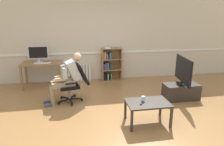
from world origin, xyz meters
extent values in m
plane|color=olive|center=(0.00, 0.00, 0.00)|extent=(18.00, 18.00, 0.00)
cube|color=beige|center=(0.00, 2.65, 1.35)|extent=(12.00, 0.10, 2.70)
cube|color=white|center=(0.00, 2.58, 0.92)|extent=(12.00, 0.03, 0.05)
cube|color=olive|center=(-2.30, 1.87, 0.36)|extent=(0.06, 0.06, 0.72)
cube|color=olive|center=(-1.23, 1.87, 0.36)|extent=(0.06, 0.06, 0.72)
cube|color=olive|center=(-1.23, 2.43, 0.36)|extent=(0.06, 0.06, 0.72)
cube|color=olive|center=(-2.30, 2.43, 0.36)|extent=(0.06, 0.06, 0.72)
cube|color=olive|center=(-1.76, 2.15, 0.74)|extent=(1.15, 0.63, 0.04)
cube|color=silver|center=(-1.84, 2.21, 0.76)|extent=(0.18, 0.14, 0.01)
cube|color=silver|center=(-1.84, 2.23, 0.82)|extent=(0.04, 0.02, 0.10)
cube|color=silver|center=(-1.84, 2.23, 1.05)|extent=(0.57, 0.02, 0.37)
cube|color=black|center=(-1.84, 2.22, 1.05)|extent=(0.52, 0.00, 0.33)
cube|color=white|center=(-1.75, 2.01, 0.77)|extent=(0.42, 0.12, 0.02)
cube|color=white|center=(-1.51, 2.03, 0.77)|extent=(0.06, 0.10, 0.03)
cube|color=olive|center=(0.10, 2.42, 0.55)|extent=(0.03, 0.28, 1.09)
cube|color=olive|center=(0.73, 2.42, 0.55)|extent=(0.03, 0.28, 1.09)
cube|color=olive|center=(0.42, 2.56, 0.55)|extent=(0.62, 0.02, 1.09)
cube|color=olive|center=(0.42, 2.42, 0.01)|extent=(0.59, 0.28, 0.03)
cube|color=olive|center=(0.42, 2.42, 0.37)|extent=(0.59, 0.28, 0.03)
cube|color=olive|center=(0.42, 2.42, 0.73)|extent=(0.59, 0.28, 0.03)
cube|color=olive|center=(0.42, 2.42, 1.08)|extent=(0.59, 0.28, 0.03)
cube|color=black|center=(0.15, 2.40, 0.14)|extent=(0.03, 0.19, 0.22)
cube|color=#2D519E|center=(0.15, 2.43, 0.48)|extent=(0.04, 0.19, 0.19)
cube|color=orange|center=(0.15, 2.41, 0.85)|extent=(0.04, 0.19, 0.23)
cube|color=black|center=(0.20, 2.42, 0.15)|extent=(0.03, 0.19, 0.24)
cube|color=#89428E|center=(0.21, 2.41, 0.49)|extent=(0.05, 0.19, 0.22)
cube|color=beige|center=(0.21, 2.43, 0.85)|extent=(0.03, 0.19, 0.23)
cube|color=#6699A3|center=(0.28, 2.40, 0.13)|extent=(0.05, 0.19, 0.20)
cube|color=#38844C|center=(0.27, 2.43, 0.50)|extent=(0.03, 0.19, 0.23)
cube|color=#89428E|center=(0.26, 2.41, 0.83)|extent=(0.05, 0.19, 0.17)
cube|color=#89428E|center=(0.29, 2.42, 0.13)|extent=(0.04, 0.19, 0.21)
cube|color=#38844C|center=(0.29, 2.43, 0.50)|extent=(0.04, 0.19, 0.22)
cube|color=#38844C|center=(0.35, 2.41, 0.84)|extent=(0.03, 0.19, 0.21)
cube|color=#38844C|center=(0.38, 2.41, 0.14)|extent=(0.03, 0.19, 0.23)
cube|color=#2D519E|center=(0.38, 2.41, 0.48)|extent=(0.03, 0.19, 0.19)
cube|color=#2D519E|center=(0.38, 2.42, 0.85)|extent=(0.03, 0.19, 0.22)
cube|color=orange|center=(0.40, 2.43, 0.12)|extent=(0.03, 0.19, 0.18)
cube|color=white|center=(0.28, 2.39, 1.11)|extent=(0.16, 0.22, 0.02)
cube|color=white|center=(-1.19, 2.54, 0.29)|extent=(0.07, 0.08, 0.57)
cube|color=white|center=(-1.09, 2.54, 0.29)|extent=(0.07, 0.08, 0.57)
cube|color=white|center=(-0.99, 2.54, 0.29)|extent=(0.07, 0.08, 0.57)
cube|color=white|center=(-0.90, 2.54, 0.29)|extent=(0.07, 0.08, 0.57)
cube|color=white|center=(-0.80, 2.54, 0.29)|extent=(0.07, 0.08, 0.57)
cube|color=white|center=(-0.70, 2.54, 0.29)|extent=(0.07, 0.08, 0.57)
cube|color=white|center=(-0.60, 2.54, 0.29)|extent=(0.07, 0.08, 0.57)
cube|color=white|center=(-0.51, 2.54, 0.29)|extent=(0.07, 0.08, 0.57)
cube|color=white|center=(-0.41, 2.54, 0.29)|extent=(0.07, 0.08, 0.57)
cube|color=white|center=(-0.31, 2.54, 0.29)|extent=(0.07, 0.08, 0.57)
cube|color=black|center=(-0.90, 0.72, 0.07)|extent=(0.10, 0.30, 0.02)
cylinder|color=black|center=(-0.87, 0.57, 0.03)|extent=(0.03, 0.06, 0.06)
cube|color=black|center=(-0.78, 0.85, 0.07)|extent=(0.30, 0.07, 0.02)
cylinder|color=black|center=(-0.64, 0.83, 0.03)|extent=(0.06, 0.03, 0.06)
cube|color=black|center=(-0.87, 1.00, 0.07)|extent=(0.16, 0.29, 0.02)
cylinder|color=black|center=(-0.81, 1.14, 0.03)|extent=(0.04, 0.06, 0.06)
cube|color=black|center=(-1.04, 0.97, 0.07)|extent=(0.25, 0.23, 0.02)
cylinder|color=black|center=(-1.16, 1.07, 0.03)|extent=(0.06, 0.05, 0.06)
cube|color=black|center=(-1.06, 0.79, 0.07)|extent=(0.28, 0.18, 0.02)
cylinder|color=black|center=(-1.19, 0.72, 0.03)|extent=(0.06, 0.05, 0.06)
cylinder|color=gray|center=(-0.93, 0.87, 0.23)|extent=(0.05, 0.05, 0.30)
cube|color=black|center=(-0.93, 0.87, 0.41)|extent=(0.54, 0.54, 0.07)
cube|color=black|center=(-0.60, 0.94, 0.70)|extent=(0.37, 0.49, 0.54)
cube|color=black|center=(-0.97, 1.12, 0.56)|extent=(0.28, 0.10, 0.03)
cube|color=black|center=(-0.86, 0.62, 0.56)|extent=(0.28, 0.10, 0.03)
cube|color=#937F60|center=(-0.93, 0.87, 0.52)|extent=(0.32, 0.39, 0.14)
cube|color=#B2B2AD|center=(-0.81, 0.89, 0.81)|extent=(0.42, 0.41, 0.52)
sphere|color=#D6A884|center=(-0.69, 0.92, 1.13)|extent=(0.20, 0.20, 0.20)
cube|color=white|center=(-1.21, 0.81, 0.62)|extent=(0.15, 0.07, 0.02)
cube|color=#937F60|center=(-1.16, 0.92, 0.49)|extent=(0.44, 0.21, 0.13)
cylinder|color=#937F60|center=(-1.36, 0.88, 0.23)|extent=(0.10, 0.10, 0.46)
cube|color=#4C4C51|center=(-1.46, 0.86, 0.03)|extent=(0.23, 0.13, 0.06)
cube|color=#937F60|center=(-1.12, 0.73, 0.49)|extent=(0.44, 0.21, 0.13)
cylinder|color=#937F60|center=(-1.32, 0.68, 0.23)|extent=(0.10, 0.10, 0.46)
cube|color=#4C4C51|center=(-1.42, 0.66, 0.03)|extent=(0.23, 0.13, 0.06)
cube|color=#B2B2AD|center=(-1.06, 1.00, 0.79)|extent=(0.11, 0.10, 0.26)
cube|color=#D6A884|center=(-1.15, 0.92, 0.64)|extent=(0.25, 0.12, 0.07)
cube|color=#B2B2AD|center=(-1.00, 0.69, 0.79)|extent=(0.11, 0.10, 0.26)
cube|color=#D6A884|center=(-1.11, 0.73, 0.64)|extent=(0.25, 0.12, 0.07)
cube|color=#2D2823|center=(1.91, 0.54, 0.20)|extent=(0.89, 0.43, 0.40)
cube|color=black|center=(1.91, 0.54, 0.41)|extent=(0.25, 0.35, 0.02)
cylinder|color=black|center=(1.91, 0.54, 0.45)|extent=(0.04, 0.04, 0.05)
cube|color=black|center=(1.91, 0.54, 0.79)|extent=(0.21, 1.03, 0.63)
cube|color=#B7D1F9|center=(1.94, 0.53, 0.79)|extent=(0.16, 0.96, 0.58)
cube|color=#332D28|center=(0.24, -0.72, 0.21)|extent=(0.04, 0.04, 0.42)
cube|color=#332D28|center=(1.02, -0.72, 0.21)|extent=(0.04, 0.04, 0.42)
cube|color=#332D28|center=(1.02, -0.22, 0.21)|extent=(0.04, 0.04, 0.42)
cube|color=#332D28|center=(0.24, -0.22, 0.21)|extent=(0.04, 0.04, 0.42)
cube|color=#332D28|center=(0.63, -0.47, 0.43)|extent=(0.84, 0.56, 0.03)
cylinder|color=silver|center=(0.55, -0.41, 0.50)|extent=(0.07, 0.07, 0.10)
cube|color=black|center=(0.49, -0.52, 0.46)|extent=(0.11, 0.15, 0.02)
camera|label=1|loc=(-0.68, -3.87, 2.06)|focal=31.61mm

